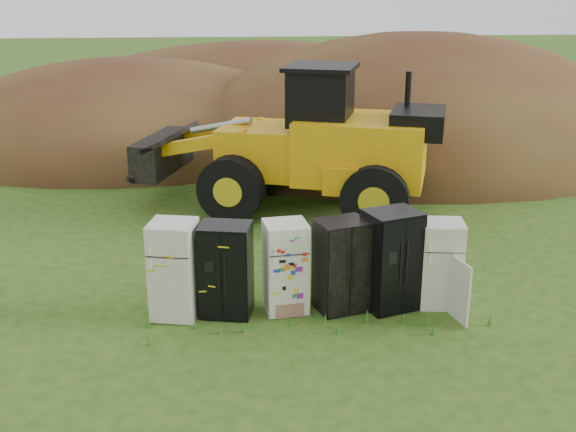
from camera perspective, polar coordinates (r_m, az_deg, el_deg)
name	(u,v)px	position (r m, az deg, el deg)	size (l,w,h in m)	color
ground	(315,309)	(13.57, 2.14, -7.36)	(120.00, 120.00, 0.00)	#254F15
fridge_leftmost	(174,270)	(13.14, -8.98, -4.20)	(0.79, 0.76, 1.80)	white
fridge_black_side	(226,270)	(13.11, -4.91, -4.25)	(0.90, 0.71, 1.72)	black
fridge_sticker	(286,267)	(13.21, -0.20, -4.03)	(0.76, 0.70, 1.71)	white
fridge_dark_mid	(341,265)	(13.28, 4.23, -3.91)	(0.88, 0.72, 1.73)	black
fridge_black_right	(391,260)	(13.44, 8.14, -3.45)	(0.94, 0.78, 1.87)	black
fridge_open_door	(441,264)	(13.73, 11.98, -3.70)	(0.75, 0.69, 1.65)	white
wheel_loader	(284,138)	(18.71, -0.33, 6.16)	(7.83, 3.18, 3.79)	orange
dirt_mound_right	(416,153)	(25.54, 10.06, 4.92)	(16.05, 11.77, 8.24)	#422015
dirt_mound_left	(132,146)	(26.77, -12.25, 5.42)	(14.58, 10.93, 6.29)	#422015
dirt_mound_back	(262,119)	(31.15, -2.05, 7.67)	(19.63, 13.09, 6.51)	#422015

